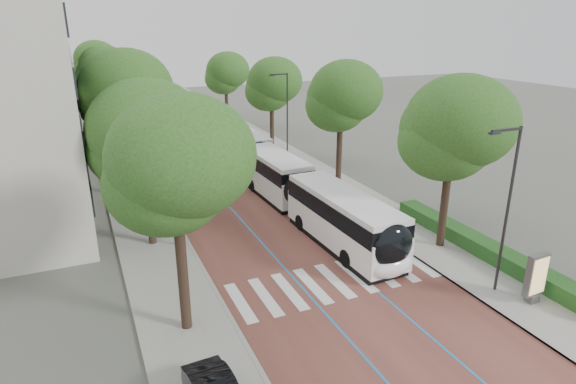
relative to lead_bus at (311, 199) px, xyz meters
name	(u,v)px	position (x,y,z in m)	size (l,w,h in m)	color
ground	(341,291)	(-2.43, -8.18, -1.63)	(160.00, 160.00, 0.00)	#51544C
road	(176,130)	(-2.43, 31.82, -1.62)	(11.00, 140.00, 0.02)	brown
sidewalk_left	(110,136)	(-9.93, 31.82, -1.57)	(4.00, 140.00, 0.12)	gray
sidewalk_right	(235,125)	(5.07, 31.82, -1.57)	(4.00, 140.00, 0.12)	gray
kerb_left	(127,134)	(-8.03, 31.82, -1.57)	(0.20, 140.00, 0.14)	gray
kerb_right	(221,126)	(3.17, 31.82, -1.57)	(0.20, 140.00, 0.14)	gray
zebra_crossing	(335,280)	(-2.23, -7.18, -1.60)	(10.55, 3.60, 0.01)	silver
lane_line_left	(162,131)	(-4.03, 31.82, -1.60)	(0.12, 126.00, 0.01)	#236FB1
lane_line_right	(189,129)	(-0.83, 31.82, -1.60)	(0.12, 126.00, 0.01)	#236FB1
hedge	(485,248)	(6.67, -8.18, -1.11)	(1.20, 14.00, 0.80)	#1A4718
streetlight_near	(507,199)	(4.19, -11.18, 3.19)	(1.82, 0.20, 8.00)	#29292B
streetlight_far	(285,110)	(4.19, 13.82, 3.19)	(1.82, 0.20, 8.00)	#29292B
lamp_post_left	(175,179)	(-8.53, -0.18, 2.49)	(0.14, 0.14, 8.00)	#29292B
trees_left	(116,93)	(-9.93, 15.53, 5.30)	(6.43, 60.71, 10.12)	black
trees_right	(301,93)	(5.27, 12.83, 4.78)	(5.93, 47.74, 9.27)	black
lead_bus	(311,199)	(0.00, 0.00, 0.00)	(3.10, 18.47, 3.20)	black
bus_queued_0	(238,145)	(0.15, 15.55, 0.00)	(2.82, 12.45, 3.20)	white
bus_queued_1	(199,119)	(0.00, 29.45, 0.00)	(2.63, 12.42, 3.20)	white
bus_queued_2	(180,104)	(0.28, 41.45, 0.00)	(2.96, 12.48, 3.20)	white
bus_queued_3	(164,92)	(0.33, 54.56, 0.00)	(2.70, 12.43, 3.20)	white
ad_panel	(536,277)	(5.09, -12.67, -0.24)	(1.18, 0.48, 2.41)	#59595B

